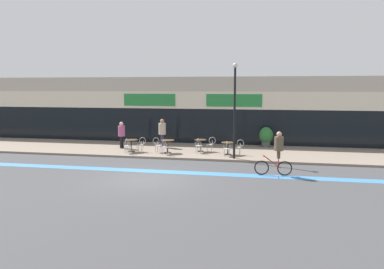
# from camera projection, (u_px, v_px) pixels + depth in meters

# --- Properties ---
(ground_plane) EXTENTS (120.00, 120.00, 0.00)m
(ground_plane) POSITION_uv_depth(u_px,v_px,m) (146.00, 179.00, 16.46)
(ground_plane) COLOR #424244
(sidewalk_slab) EXTENTS (40.00, 5.50, 0.12)m
(sidewalk_slab) POSITION_uv_depth(u_px,v_px,m) (182.00, 150.00, 23.51)
(sidewalk_slab) COLOR gray
(sidewalk_slab) RESTS_ON ground
(storefront_facade) EXTENTS (40.00, 4.06, 4.72)m
(storefront_facade) POSITION_uv_depth(u_px,v_px,m) (196.00, 110.00, 27.80)
(storefront_facade) COLOR #B2A899
(storefront_facade) RESTS_ON ground
(bike_lane_stripe) EXTENTS (36.00, 0.70, 0.01)m
(bike_lane_stripe) POSITION_uv_depth(u_px,v_px,m) (156.00, 171.00, 17.93)
(bike_lane_stripe) COLOR #3D7AB7
(bike_lane_stripe) RESTS_ON ground
(bistro_table_0) EXTENTS (0.80, 0.80, 0.74)m
(bistro_table_0) POSITION_uv_depth(u_px,v_px,m) (131.00, 143.00, 22.61)
(bistro_table_0) COLOR black
(bistro_table_0) RESTS_ON sidewalk_slab
(bistro_table_1) EXTENTS (0.80, 0.80, 0.78)m
(bistro_table_1) POSITION_uv_depth(u_px,v_px,m) (168.00, 144.00, 22.19)
(bistro_table_1) COLOR black
(bistro_table_1) RESTS_ON sidewalk_slab
(bistro_table_2) EXTENTS (0.72, 0.72, 0.73)m
(bistro_table_2) POSITION_uv_depth(u_px,v_px,m) (200.00, 143.00, 22.72)
(bistro_table_2) COLOR black
(bistro_table_2) RESTS_ON sidewalk_slab
(bistro_table_3) EXTENTS (0.78, 0.78, 0.72)m
(bistro_table_3) POSITION_uv_depth(u_px,v_px,m) (228.00, 146.00, 21.63)
(bistro_table_3) COLOR black
(bistro_table_3) RESTS_ON sidewalk_slab
(cafe_chair_0_near) EXTENTS (0.41, 0.58, 0.90)m
(cafe_chair_0_near) POSITION_uv_depth(u_px,v_px,m) (127.00, 145.00, 22.01)
(cafe_chair_0_near) COLOR #B7B2AD
(cafe_chair_0_near) RESTS_ON sidewalk_slab
(cafe_chair_0_side) EXTENTS (0.58, 0.41, 0.90)m
(cafe_chair_0_side) POSITION_uv_depth(u_px,v_px,m) (141.00, 144.00, 22.49)
(cafe_chair_0_side) COLOR #B7B2AD
(cafe_chair_0_side) RESTS_ON sidewalk_slab
(cafe_chair_1_near) EXTENTS (0.42, 0.59, 0.90)m
(cafe_chair_1_near) POSITION_uv_depth(u_px,v_px,m) (165.00, 146.00, 21.59)
(cafe_chair_1_near) COLOR #B7B2AD
(cafe_chair_1_near) RESTS_ON sidewalk_slab
(cafe_chair_1_side) EXTENTS (0.60, 0.44, 0.90)m
(cafe_chair_1_side) POSITION_uv_depth(u_px,v_px,m) (158.00, 144.00, 22.33)
(cafe_chair_1_side) COLOR #B7B2AD
(cafe_chair_1_side) RESTS_ON sidewalk_slab
(cafe_chair_2_near) EXTENTS (0.45, 0.60, 0.90)m
(cafe_chair_2_near) POSITION_uv_depth(u_px,v_px,m) (198.00, 145.00, 22.11)
(cafe_chair_2_near) COLOR #B7B2AD
(cafe_chair_2_near) RESTS_ON sidewalk_slab
(cafe_chair_2_side) EXTENTS (0.60, 0.45, 0.90)m
(cafe_chair_2_side) POSITION_uv_depth(u_px,v_px,m) (211.00, 143.00, 22.61)
(cafe_chair_2_side) COLOR #B7B2AD
(cafe_chair_2_side) RESTS_ON sidewalk_slab
(cafe_chair_3_near) EXTENTS (0.44, 0.59, 0.90)m
(cafe_chair_3_near) POSITION_uv_depth(u_px,v_px,m) (227.00, 148.00, 21.02)
(cafe_chair_3_near) COLOR #B7B2AD
(cafe_chair_3_near) RESTS_ON sidewalk_slab
(cafe_chair_3_side) EXTENTS (0.60, 0.45, 0.90)m
(cafe_chair_3_side) POSITION_uv_depth(u_px,v_px,m) (239.00, 146.00, 21.52)
(cafe_chair_3_side) COLOR #B7B2AD
(cafe_chair_3_side) RESTS_ON sidewalk_slab
(planter_pot) EXTENTS (0.90, 0.90, 1.31)m
(planter_pot) POSITION_uv_depth(u_px,v_px,m) (266.00, 136.00, 24.47)
(planter_pot) COLOR #4C4C51
(planter_pot) RESTS_ON sidewalk_slab
(lamp_post) EXTENTS (0.26, 0.26, 5.18)m
(lamp_post) POSITION_uv_depth(u_px,v_px,m) (235.00, 104.00, 20.17)
(lamp_post) COLOR black
(lamp_post) RESTS_ON sidewalk_slab
(cyclist_0) EXTENTS (1.71, 0.50, 2.02)m
(cyclist_0) POSITION_uv_depth(u_px,v_px,m) (277.00, 150.00, 16.99)
(cyclist_0) COLOR black
(cyclist_0) RESTS_ON ground
(pedestrian_near_end) EXTENTS (0.49, 0.49, 1.84)m
(pedestrian_near_end) POSITION_uv_depth(u_px,v_px,m) (162.00, 130.00, 24.28)
(pedestrian_near_end) COLOR #382D47
(pedestrian_near_end) RESTS_ON sidewalk_slab
(pedestrian_far_end) EXTENTS (0.54, 0.54, 1.69)m
(pedestrian_far_end) POSITION_uv_depth(u_px,v_px,m) (122.00, 133.00, 23.91)
(pedestrian_far_end) COLOR black
(pedestrian_far_end) RESTS_ON sidewalk_slab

